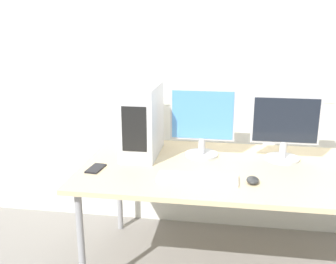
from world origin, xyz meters
TOP-DOWN VIEW (x-y plane):
  - wall_back at (0.00, 1.08)m, footprint 8.00×0.07m
  - desk at (0.00, 0.47)m, footprint 1.98×0.95m
  - pc_tower at (-0.67, 0.63)m, footprint 0.21×0.43m
  - monitor_main at (-0.29, 0.65)m, footprint 0.41×0.21m
  - monitor_right_near at (0.22, 0.65)m, footprint 0.41×0.21m
  - keyboard at (-0.28, 0.24)m, footprint 0.44×0.14m
  - mouse at (0.02, 0.25)m, footprint 0.07×0.10m
  - cell_phone at (-0.89, 0.32)m, footprint 0.09×0.16m

SIDE VIEW (x-z plane):
  - desk at x=0.00m, z-range 0.31..1.01m
  - cell_phone at x=-0.89m, z-range 0.70..0.71m
  - keyboard at x=-0.28m, z-range 0.70..0.73m
  - mouse at x=0.02m, z-range 0.70..0.74m
  - monitor_right_near at x=0.22m, z-range 0.71..1.12m
  - monitor_main at x=-0.29m, z-range 0.71..1.15m
  - pc_tower at x=-0.67m, z-range 0.70..1.16m
  - wall_back at x=0.00m, z-range 0.00..2.70m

